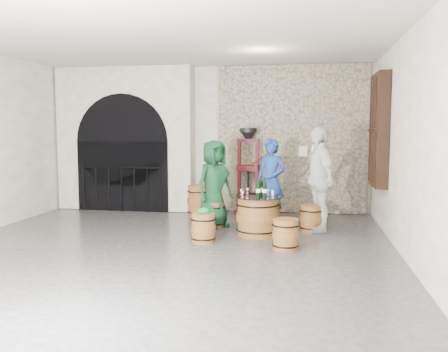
% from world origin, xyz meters
% --- Properties ---
extents(ground, '(8.00, 8.00, 0.00)m').
position_xyz_m(ground, '(0.00, 0.00, 0.00)').
color(ground, '#303032').
rests_on(ground, ground).
extents(wall_back, '(8.00, 0.00, 8.00)m').
position_xyz_m(wall_back, '(0.00, 4.00, 1.60)').
color(wall_back, white).
rests_on(wall_back, ground).
extents(wall_right, '(0.00, 8.00, 8.00)m').
position_xyz_m(wall_right, '(3.50, 0.00, 1.60)').
color(wall_right, white).
rests_on(wall_right, ground).
extents(ceiling, '(8.00, 8.00, 0.00)m').
position_xyz_m(ceiling, '(0.00, 0.00, 3.20)').
color(ceiling, beige).
rests_on(ceiling, wall_back).
extents(stone_facing_panel, '(3.20, 0.12, 3.18)m').
position_xyz_m(stone_facing_panel, '(1.80, 3.94, 1.60)').
color(stone_facing_panel, tan).
rests_on(stone_facing_panel, ground).
extents(arched_opening, '(3.10, 0.60, 3.19)m').
position_xyz_m(arched_opening, '(-1.90, 3.74, 1.58)').
color(arched_opening, white).
rests_on(arched_opening, ground).
extents(shuttered_window, '(0.23, 1.10, 2.00)m').
position_xyz_m(shuttered_window, '(3.38, 2.40, 1.80)').
color(shuttered_window, black).
rests_on(shuttered_window, wall_right).
extents(barrel_table, '(0.88, 0.88, 0.68)m').
position_xyz_m(barrel_table, '(1.31, 1.57, 0.34)').
color(barrel_table, brown).
rests_on(barrel_table, ground).
extents(barrel_stool_left, '(0.41, 0.41, 0.47)m').
position_xyz_m(barrel_stool_left, '(0.44, 2.13, 0.23)').
color(barrel_stool_left, brown).
rests_on(barrel_stool_left, ground).
extents(barrel_stool_far, '(0.41, 0.41, 0.47)m').
position_xyz_m(barrel_stool_far, '(1.45, 2.59, 0.23)').
color(barrel_stool_far, brown).
rests_on(barrel_stool_far, ground).
extents(barrel_stool_right, '(0.41, 0.41, 0.47)m').
position_xyz_m(barrel_stool_right, '(2.22, 2.06, 0.23)').
color(barrel_stool_right, brown).
rests_on(barrel_stool_right, ground).
extents(barrel_stool_near_right, '(0.41, 0.41, 0.47)m').
position_xyz_m(barrel_stool_near_right, '(1.83, 0.68, 0.23)').
color(barrel_stool_near_right, brown).
rests_on(barrel_stool_near_right, ground).
extents(barrel_stool_near_left, '(0.41, 0.41, 0.47)m').
position_xyz_m(barrel_stool_near_left, '(0.51, 0.92, 0.23)').
color(barrel_stool_near_left, brown).
rests_on(barrel_stool_near_left, ground).
extents(green_cap, '(0.23, 0.19, 0.10)m').
position_xyz_m(green_cap, '(0.51, 0.92, 0.51)').
color(green_cap, '#0C8C2F').
rests_on(green_cap, barrel_stool_near_left).
extents(person_green, '(0.89, 0.94, 1.62)m').
position_xyz_m(person_green, '(0.45, 2.13, 0.81)').
color(person_green, '#0F381F').
rests_on(person_green, ground).
extents(person_blue, '(0.70, 0.58, 1.64)m').
position_xyz_m(person_blue, '(1.46, 2.68, 0.82)').
color(person_blue, navy).
rests_on(person_blue, ground).
extents(person_white, '(0.80, 1.19, 1.87)m').
position_xyz_m(person_white, '(2.34, 2.12, 0.94)').
color(person_white, white).
rests_on(person_white, ground).
extents(wine_bottle_left, '(0.08, 0.08, 0.32)m').
position_xyz_m(wine_bottle_left, '(1.33, 1.51, 0.82)').
color(wine_bottle_left, black).
rests_on(wine_bottle_left, barrel_table).
extents(wine_bottle_center, '(0.08, 0.08, 0.32)m').
position_xyz_m(wine_bottle_center, '(1.44, 1.50, 0.82)').
color(wine_bottle_center, black).
rests_on(wine_bottle_center, barrel_table).
extents(wine_bottle_right, '(0.08, 0.08, 0.32)m').
position_xyz_m(wine_bottle_right, '(1.35, 1.70, 0.82)').
color(wine_bottle_right, black).
rests_on(wine_bottle_right, barrel_table).
extents(tasting_glass_a, '(0.05, 0.05, 0.10)m').
position_xyz_m(tasting_glass_a, '(1.08, 1.38, 0.73)').
color(tasting_glass_a, '#BE6525').
rests_on(tasting_glass_a, barrel_table).
extents(tasting_glass_b, '(0.05, 0.05, 0.10)m').
position_xyz_m(tasting_glass_b, '(1.56, 1.65, 0.73)').
color(tasting_glass_b, '#BE6525').
rests_on(tasting_glass_b, barrel_table).
extents(tasting_glass_c, '(0.05, 0.05, 0.10)m').
position_xyz_m(tasting_glass_c, '(1.10, 1.86, 0.73)').
color(tasting_glass_c, '#BE6525').
rests_on(tasting_glass_c, barrel_table).
extents(tasting_glass_d, '(0.05, 0.05, 0.10)m').
position_xyz_m(tasting_glass_d, '(1.47, 1.77, 0.73)').
color(tasting_glass_d, '#BE6525').
rests_on(tasting_glass_d, barrel_table).
extents(tasting_glass_e, '(0.05, 0.05, 0.10)m').
position_xyz_m(tasting_glass_e, '(1.59, 1.34, 0.73)').
color(tasting_glass_e, '#BE6525').
rests_on(tasting_glass_e, barrel_table).
extents(tasting_glass_f, '(0.05, 0.05, 0.10)m').
position_xyz_m(tasting_glass_f, '(1.02, 1.67, 0.73)').
color(tasting_glass_f, '#BE6525').
rests_on(tasting_glass_f, barrel_table).
extents(side_barrel, '(0.49, 0.49, 0.65)m').
position_xyz_m(side_barrel, '(-0.08, 3.14, 0.32)').
color(side_barrel, brown).
rests_on(side_barrel, ground).
extents(corking_press, '(0.76, 0.44, 1.84)m').
position_xyz_m(corking_press, '(0.90, 3.61, 1.07)').
color(corking_press, '#4F0D17').
rests_on(corking_press, ground).
extents(control_box, '(0.18, 0.10, 0.22)m').
position_xyz_m(control_box, '(2.05, 3.86, 1.35)').
color(control_box, silver).
rests_on(control_box, wall_back).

